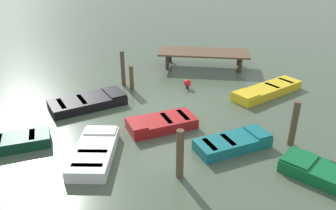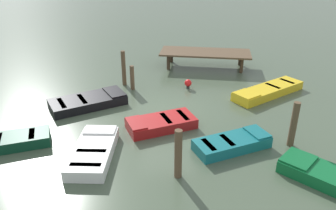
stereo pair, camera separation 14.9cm
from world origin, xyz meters
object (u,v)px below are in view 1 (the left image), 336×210
dock_segment (204,53)px  marker_buoy (187,83)px  mooring_piling_center (123,68)px  rowboat_white (95,152)px  rowboat_red (161,123)px  rowboat_yellow (267,90)px  rowboat_black (88,102)px  rowboat_teal (233,143)px  mooring_piling_mid_right (132,78)px  mooring_piling_far_right (294,124)px  mooring_piling_near_left (180,154)px

dock_segment → marker_buoy: dock_segment is taller
mooring_piling_center → rowboat_white: bearing=-84.2°
rowboat_red → dock_segment: bearing=-130.7°
rowboat_yellow → marker_buoy: size_ratio=7.65×
dock_segment → rowboat_black: dock_segment is taller
mooring_piling_center → marker_buoy: 3.39m
rowboat_teal → rowboat_yellow: 5.41m
mooring_piling_mid_right → mooring_piling_far_right: size_ratio=0.73×
rowboat_teal → rowboat_black: same height
rowboat_white → mooring_piling_mid_right: bearing=-5.4°
mooring_piling_far_right → mooring_piling_mid_right: bearing=147.8°
mooring_piling_mid_right → dock_segment: bearing=49.0°
rowboat_white → rowboat_teal: bearing=-82.1°
rowboat_red → mooring_piling_far_right: size_ratio=1.72×
dock_segment → rowboat_yellow: bearing=-49.7°
mooring_piling_center → rowboat_yellow: bearing=-2.7°
rowboat_black → rowboat_white: same height
rowboat_teal → mooring_piling_center: mooring_piling_center is taller
rowboat_red → rowboat_black: bearing=-54.2°
rowboat_white → mooring_piling_far_right: bearing=-82.2°
dock_segment → rowboat_black: size_ratio=1.49×
dock_segment → rowboat_white: size_ratio=1.77×
dock_segment → rowboat_black: (-4.99, -6.16, -0.63)m
dock_segment → mooring_piling_center: mooring_piling_center is taller
rowboat_yellow → mooring_piling_near_left: (-3.60, -6.96, 0.61)m
rowboat_white → marker_buoy: (2.67, 6.55, 0.07)m
rowboat_yellow → rowboat_white: same height
rowboat_yellow → rowboat_red: bearing=-2.7°
mooring_piling_far_right → marker_buoy: (-4.14, 4.85, -0.57)m
dock_segment → mooring_piling_mid_right: bearing=-131.1°
rowboat_yellow → marker_buoy: bearing=-47.4°
mooring_piling_far_right → marker_buoy: mooring_piling_far_right is taller
rowboat_black → mooring_piling_center: mooring_piling_center is taller
mooring_piling_center → mooring_piling_far_right: (7.47, -4.90, -0.05)m
rowboat_black → mooring_piling_near_left: (4.59, -4.57, 0.61)m
marker_buoy → mooring_piling_far_right: bearing=-49.5°
mooring_piling_center → marker_buoy: size_ratio=3.78×
rowboat_teal → marker_buoy: 5.73m
dock_segment → rowboat_red: 7.90m
rowboat_red → rowboat_yellow: bearing=-169.6°
rowboat_teal → mooring_piling_far_right: bearing=-17.4°
mooring_piling_near_left → mooring_piling_far_right: bearing=32.0°
dock_segment → rowboat_red: size_ratio=1.80×
rowboat_red → rowboat_black: (-3.57, 1.58, -0.00)m
mooring_piling_mid_right → rowboat_red: bearing=-61.4°
rowboat_yellow → mooring_piling_center: (-7.25, 0.34, 0.69)m
rowboat_teal → marker_buoy: size_ratio=5.99×
rowboat_yellow → marker_buoy: marker_buoy is taller
mooring_piling_mid_right → mooring_piling_far_right: (6.90, -4.35, 0.23)m
rowboat_white → mooring_piling_center: size_ratio=1.64×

